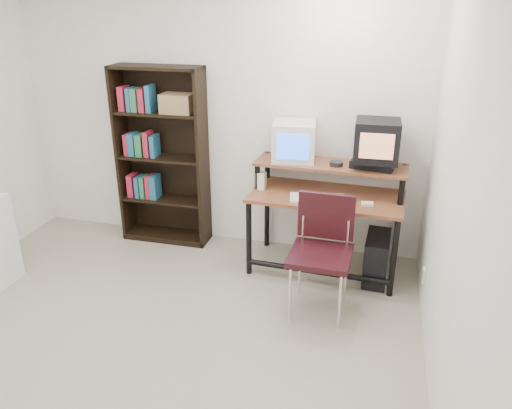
% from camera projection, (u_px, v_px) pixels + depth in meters
% --- Properties ---
extents(floor, '(4.00, 4.00, 0.01)m').
position_uv_depth(floor, '(132.00, 358.00, 3.50)').
color(floor, '#AAA38D').
rests_on(floor, ground).
extents(back_wall, '(4.00, 0.01, 2.60)m').
position_uv_depth(back_wall, '(216.00, 115.00, 4.79)').
color(back_wall, white).
rests_on(back_wall, floor).
extents(right_wall, '(0.01, 4.00, 2.60)m').
position_uv_depth(right_wall, '(463.00, 218.00, 2.55)').
color(right_wall, white).
rests_on(right_wall, floor).
extents(computer_desk, '(1.37, 0.73, 0.98)m').
position_uv_depth(computer_desk, '(327.00, 197.00, 4.43)').
color(computer_desk, brown).
rests_on(computer_desk, floor).
extents(crt_monitor, '(0.42, 0.43, 0.35)m').
position_uv_depth(crt_monitor, '(294.00, 142.00, 4.47)').
color(crt_monitor, silver).
rests_on(crt_monitor, computer_desk).
extents(vcr, '(0.40, 0.32, 0.08)m').
position_uv_depth(vcr, '(373.00, 164.00, 4.31)').
color(vcr, black).
rests_on(vcr, computer_desk).
extents(crt_tv, '(0.38, 0.38, 0.35)m').
position_uv_depth(crt_tv, '(377.00, 141.00, 4.21)').
color(crt_tv, black).
rests_on(crt_tv, vcr).
extents(cd_spindle, '(0.14, 0.14, 0.05)m').
position_uv_depth(cd_spindle, '(336.00, 164.00, 4.35)').
color(cd_spindle, '#26262B').
rests_on(cd_spindle, computer_desk).
extents(keyboard, '(0.50, 0.29, 0.03)m').
position_uv_depth(keyboard, '(317.00, 199.00, 4.29)').
color(keyboard, silver).
rests_on(keyboard, computer_desk).
extents(mousepad, '(0.23, 0.20, 0.01)m').
position_uv_depth(mousepad, '(366.00, 206.00, 4.18)').
color(mousepad, black).
rests_on(mousepad, computer_desk).
extents(mouse, '(0.11, 0.08, 0.03)m').
position_uv_depth(mouse, '(367.00, 204.00, 4.17)').
color(mouse, white).
rests_on(mouse, mousepad).
extents(desk_speaker, '(0.09, 0.08, 0.17)m').
position_uv_depth(desk_speaker, '(261.00, 181.00, 4.51)').
color(desk_speaker, silver).
rests_on(desk_speaker, computer_desk).
extents(pc_tower, '(0.22, 0.46, 0.42)m').
position_uv_depth(pc_tower, '(376.00, 258.00, 4.41)').
color(pc_tower, black).
rests_on(pc_tower, floor).
extents(school_chair, '(0.48, 0.48, 0.94)m').
position_uv_depth(school_chair, '(322.00, 242.00, 3.88)').
color(school_chair, black).
rests_on(school_chair, floor).
extents(bookshelf, '(0.88, 0.30, 1.76)m').
position_uv_depth(bookshelf, '(163.00, 154.00, 4.94)').
color(bookshelf, black).
rests_on(bookshelf, floor).
extents(wall_outlet, '(0.02, 0.08, 0.12)m').
position_uv_depth(wall_outlet, '(424.00, 275.00, 3.96)').
color(wall_outlet, beige).
rests_on(wall_outlet, right_wall).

